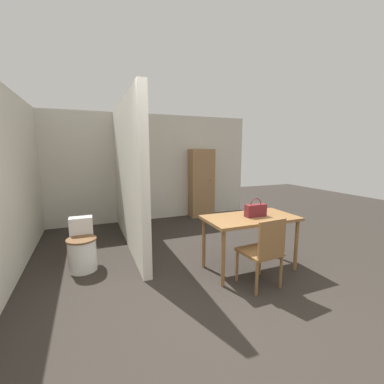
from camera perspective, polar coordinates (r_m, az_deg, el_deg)
The scene contains 9 objects.
ground_plane at distance 2.87m, azimuth 9.25°, elevation -26.53°, with size 16.00×16.00×0.00m, color #2D2823.
wall_back at distance 6.24m, azimuth -10.61°, elevation 5.26°, with size 5.34×0.12×2.50m.
wall_left at distance 4.14m, azimuth -35.74°, elevation 1.69°, with size 0.12×5.07×2.50m.
partition_wall at distance 4.62m, azimuth -14.11°, elevation 3.78°, with size 0.12×2.95×2.50m.
dining_table at distance 3.67m, azimuth 12.81°, elevation -6.65°, with size 1.27×0.69×0.76m.
wooden_chair at distance 3.29m, azimuth 15.60°, elevation -12.28°, with size 0.47×0.47×0.88m.
toilet at distance 4.02m, azimuth -23.22°, elevation -11.52°, with size 0.40×0.55×0.70m.
handbag at distance 3.66m, azimuth 13.94°, elevation -3.91°, with size 0.30×0.11×0.26m.
wooden_cabinet at distance 6.47m, azimuth 2.11°, elevation 1.98°, with size 0.60×0.35×1.70m.
Camera 1 is at (-1.24, -1.97, 1.67)m, focal length 24.00 mm.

